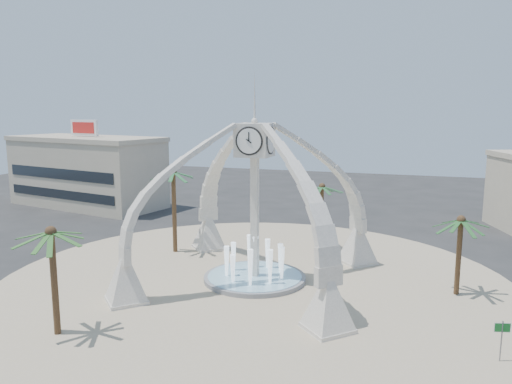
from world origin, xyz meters
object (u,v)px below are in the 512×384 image
(fountain, at_px, (255,277))
(palm_south, at_px, (51,233))
(clock_tower, at_px, (255,200))
(street_sign, at_px, (502,333))
(palm_east, at_px, (461,221))
(palm_west, at_px, (173,173))
(palm_north, at_px, (322,187))

(fountain, distance_m, palm_south, 16.26)
(palm_south, bearing_deg, fountain, 57.24)
(clock_tower, distance_m, fountain, 6.20)
(clock_tower, height_order, street_sign, clock_tower)
(palm_east, bearing_deg, fountain, -173.05)
(clock_tower, bearing_deg, palm_west, 152.00)
(palm_north, bearing_deg, fountain, -108.27)
(clock_tower, xyz_separation_m, palm_south, (-8.19, -12.73, -0.26))
(palm_west, distance_m, palm_north, 13.87)
(palm_east, bearing_deg, palm_south, -147.77)
(palm_east, distance_m, palm_north, 14.17)
(palm_east, distance_m, street_sign, 10.62)
(palm_north, bearing_deg, palm_west, -159.58)
(palm_east, bearing_deg, palm_north, 144.94)
(palm_west, bearing_deg, fountain, -28.00)
(fountain, bearing_deg, street_sign, -25.72)
(palm_east, relative_size, palm_south, 0.89)
(palm_west, xyz_separation_m, palm_south, (1.46, -17.86, -1.26))
(palm_west, xyz_separation_m, street_sign, (26.16, -13.08, -5.83))
(clock_tower, height_order, palm_north, clock_tower)
(clock_tower, relative_size, palm_south, 2.52)
(fountain, bearing_deg, palm_south, -122.76)
(palm_south, relative_size, street_sign, 3.06)
(palm_east, height_order, street_sign, palm_east)
(clock_tower, bearing_deg, fountain, 90.00)
(fountain, bearing_deg, palm_west, 152.00)
(palm_north, height_order, street_sign, palm_north)
(clock_tower, relative_size, fountain, 2.24)
(fountain, distance_m, palm_north, 11.98)
(clock_tower, xyz_separation_m, palm_north, (3.28, 9.95, -0.38))
(palm_east, distance_m, palm_south, 27.27)
(palm_east, xyz_separation_m, palm_north, (-11.59, 8.13, 0.60))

